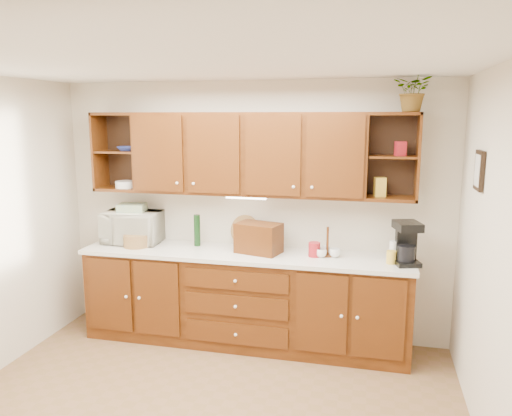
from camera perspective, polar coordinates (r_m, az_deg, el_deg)
The scene contains 24 objects.
ceiling at distance 3.37m, azimuth -8.03°, elevation 16.27°, with size 4.00×4.00×0.00m, color white.
back_wall at distance 5.11m, azimuth -0.53°, elevation -0.28°, with size 4.00×4.00×0.00m, color beige.
right_wall at distance 3.36m, azimuth 26.60°, elevation -7.14°, with size 3.50×3.50×0.00m, color beige.
base_cabinets at distance 5.06m, azimuth -1.34°, elevation -10.40°, with size 3.20×0.60×0.90m, color #371806.
countertop at distance 4.91m, azimuth -1.40°, elevation -5.31°, with size 3.24×0.64×0.04m, color silver.
upper_cabinets at distance 4.88m, azimuth -0.89°, elevation 6.22°, with size 3.20×0.33×0.80m.
undercabinet_light at distance 4.88m, azimuth -1.14°, elevation 1.22°, with size 0.40×0.05×0.03m, color white.
framed_picture at distance 4.12m, azimuth 24.16°, elevation 3.93°, with size 0.03×0.24×0.30m, color black.
wicker_basket at distance 5.24m, azimuth -13.50°, elevation -3.63°, with size 0.26×0.26×0.13m, color olive.
microwave at distance 5.41m, azimuth -13.90°, elevation -2.11°, with size 0.59×0.40×0.33m, color beige.
towel_stack at distance 5.37m, azimuth -14.00°, elevation 0.04°, with size 0.28×0.20×0.08m, color #C9C55E.
wine_bottle at distance 5.14m, azimuth -6.74°, elevation -2.55°, with size 0.06×0.06×0.32m, color black.
woven_tray at distance 5.15m, azimuth -1.29°, elevation -4.22°, with size 0.32×0.32×0.02m, color olive.
bread_box at distance 4.85m, azimuth 0.31°, elevation -3.45°, with size 0.42×0.26×0.29m, color #371806.
mug_tree at distance 4.81m, azimuth 8.15°, elevation -4.95°, with size 0.25×0.26×0.28m.
canister_red at distance 4.77m, azimuth 6.68°, elevation -4.74°, with size 0.11×0.11×0.14m, color maroon.
canister_white at distance 4.79m, azimuth 15.46°, elevation -4.72°, with size 0.08×0.08×0.18m, color white.
canister_yellow at distance 4.68m, azimuth 15.20°, elevation -5.45°, with size 0.09×0.09×0.12m, color gold.
coffee_maker at distance 4.69m, azimuth 16.82°, elevation -3.89°, with size 0.27×0.32×0.39m.
bowl_stack at distance 5.33m, azimuth -14.58°, elevation 6.58°, with size 0.19×0.19×0.05m, color #2A3B9A.
plate_stack at distance 5.35m, azimuth -14.72°, elevation 2.62°, with size 0.20×0.20×0.07m, color white.
pantry_box_yellow at distance 4.75m, azimuth 13.97°, elevation 2.34°, with size 0.10×0.08×0.18m, color gold.
pantry_box_red at distance 4.70m, azimuth 16.18°, elevation 6.53°, with size 0.09×0.08×0.13m, color maroon.
potted_plant at distance 4.69m, azimuth 17.62°, elevation 12.70°, with size 0.33×0.29×0.37m, color #999999.
Camera 1 is at (1.21, -3.13, 2.25)m, focal length 35.00 mm.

